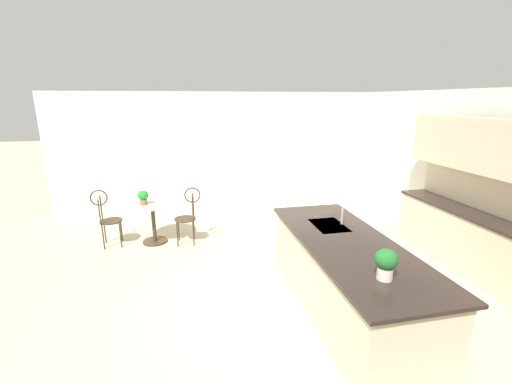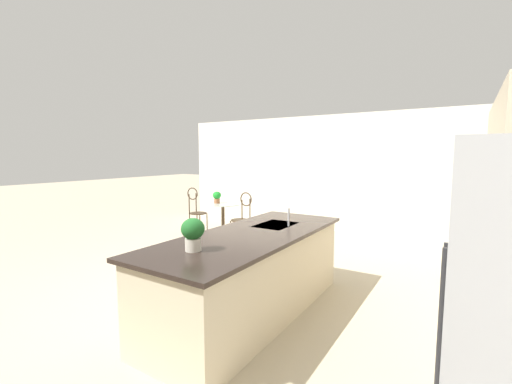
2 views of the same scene
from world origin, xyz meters
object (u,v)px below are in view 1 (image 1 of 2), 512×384
at_px(bistro_table, 153,219).
at_px(potted_plant_counter_far, 386,262).
at_px(potted_plant_on_table, 143,197).
at_px(chair_by_island, 107,215).
at_px(chair_near_window, 188,213).

bearing_deg(bistro_table, potted_plant_counter_far, 34.15).
distance_m(potted_plant_on_table, potted_plant_counter_far, 4.28).
distance_m(bistro_table, potted_plant_on_table, 0.46).
xyz_separation_m(chair_by_island, potted_plant_counter_far, (3.50, 3.15, 0.52)).
xyz_separation_m(potted_plant_on_table, potted_plant_counter_far, (3.46, 2.51, 0.20)).
bearing_deg(chair_near_window, bistro_table, -104.57).
distance_m(bistro_table, chair_by_island, 0.79).
xyz_separation_m(bistro_table, potted_plant_counter_far, (3.49, 2.37, 0.64)).
height_order(bistro_table, chair_by_island, chair_by_island).
bearing_deg(potted_plant_counter_far, bistro_table, -145.85).
bearing_deg(potted_plant_counter_far, potted_plant_on_table, -144.10).
bearing_deg(potted_plant_on_table, chair_by_island, -93.54).
height_order(bistro_table, chair_near_window, chair_near_window).
relative_size(chair_by_island, potted_plant_counter_far, 3.51).
height_order(bistro_table, potted_plant_on_table, potted_plant_on_table).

